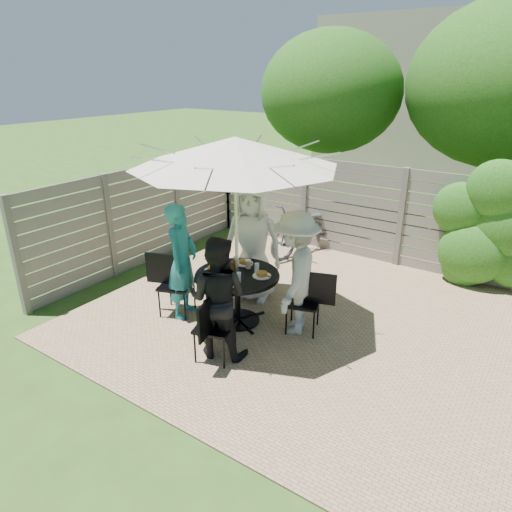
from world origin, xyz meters
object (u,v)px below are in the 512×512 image
Objects in this scene: chair_back at (255,279)px; glass_left at (217,270)px; chair_left at (176,296)px; plate_front at (229,283)px; chair_right at (304,314)px; syrup_jug at (234,266)px; person_right at (295,274)px; glass_front at (239,277)px; umbrella at (235,152)px; plate_left at (213,269)px; person_left at (182,262)px; chair_front at (215,340)px; bicycle at (307,228)px; patio_table at (237,289)px; glass_right at (257,268)px; person_back at (253,242)px; plate_back at (244,262)px; coffee_cup at (248,264)px; person_front at (217,298)px; glass_back at (235,261)px; plate_right at (262,275)px.

glass_left is (0.11, -1.09, 0.59)m from chair_back.
plate_front is (1.03, -0.02, 0.51)m from chair_left.
syrup_jug is at bearing -2.00° from chair_right.
plate_front is at bearing -66.55° from person_right.
chair_right is 6.56× the size of glass_front.
umbrella reaches higher than plate_left.
person_left reaches higher than chair_front.
chair_front is 4.00m from bicycle.
chair_back is (-0.32, 0.91, -0.28)m from patio_table.
plate_left is at bearing -90.00° from person_left.
glass_left is at bearing -138.88° from patio_table.
glass_front and glass_right have the same top height.
umbrella is 2.38m from chair_left.
chair_right is at bearing 39.09° from chair_back.
person_right reaches higher than glass_left.
person_back is 2.06× the size of chair_right.
umbrella is 1.70m from plate_back.
person_back is 1.20m from plate_front.
bicycle reaches higher than plate_front.
plate_back is 0.53m from glass_left.
person_left is (-0.78, -0.27, -1.60)m from umbrella.
chair_right reaches higher than coffee_cup.
chair_right is 3.04m from bicycle.
person_back is 1.67m from person_front.
syrup_jug is (-0.07, 0.03, 0.31)m from patio_table.
chair_left is at bearing -160.84° from plate_left.
glass_back is (-0.07, -0.13, 0.05)m from plate_back.
chair_left is at bearing 178.70° from plate_front.
glass_right is (0.55, 0.30, 0.05)m from plate_left.
plate_front is at bearing -25.88° from plate_left.
person_left is 0.77m from syrup_jug.
plate_left is 1.86× the size of glass_front.
person_right is at bearing 38.81° from glass_front.
glass_right is (0.03, 0.40, 0.00)m from glass_front.
patio_table is at bearing 3.44° from chair_front.
person_right is at bearing -51.83° from bicycle.
umbrella is 2.41m from chair_back.
glass_back is 2.83m from bicycle.
umbrella is 1.70m from plate_right.
person_right reaches higher than coffee_cup.
glass_right is (-0.10, 1.10, 0.57)m from chair_front.
umbrella is (0.00, 0.00, 1.92)m from patio_table.
glass_front is (-0.09, 0.57, 0.04)m from person_front.
person_back is (0.05, -0.13, 0.69)m from chair_back.
umbrella reaches higher than plate_front.
chair_left is 0.49× the size of bicycle.
bicycle is at bearing 101.97° from glass_front.
patio_table is 9.41× the size of syrup_jug.
chair_back is 0.94× the size of chair_right.
person_back is at bearing 104.72° from syrup_jug.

